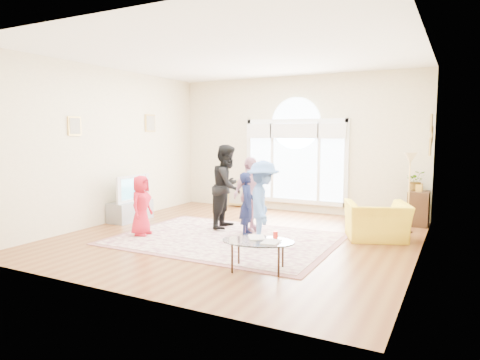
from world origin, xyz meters
The scene contains 18 objects.
ground centered at (0.00, 0.00, 0.00)m, with size 6.00×6.00×0.00m, color brown.
room_shell centered at (0.01, 2.83, 1.57)m, with size 6.00×6.00×6.00m.
area_rug centered at (-0.13, -0.20, 0.01)m, with size 3.60×2.60×0.02m, color beige.
rug_border centered at (-0.13, -0.20, 0.01)m, with size 3.80×2.80×0.01m, color #945D5B.
tv_console centered at (-2.75, 0.30, 0.21)m, with size 0.45×1.00×0.42m, color gray.
television centered at (-2.74, 0.30, 0.70)m, with size 0.16×0.98×0.56m.
coffee_table centered at (1.11, -1.50, 0.40)m, with size 1.11×0.84×0.54m.
armchair centered at (2.25, 1.00, 0.33)m, with size 1.02×0.89×0.66m, color yellow.
side_cabinet centered at (2.78, 2.62, 0.35)m, with size 0.40×0.50×0.70m, color black.
floor_lamp centered at (2.66, 1.88, 1.28)m, with size 0.31×0.31×1.51m.
plant_pedestal centered at (2.70, 2.70, 0.35)m, with size 0.20×0.20×0.70m, color white.
potted_plant centered at (2.70, 2.70, 0.90)m, with size 0.37×0.32×0.41m, color #33722D.
leaning_picture centered at (-1.37, 2.90, 0.00)m, with size 0.80×0.05×0.62m, color tan.
child_red centered at (-1.61, -0.67, 0.57)m, with size 0.53×0.35×1.09m, color red.
child_navy centered at (0.09, 0.22, 0.59)m, with size 0.42×0.27×1.14m, color #111739.
child_black centered at (-0.53, 0.59, 0.83)m, with size 0.79×0.62×1.63m, color black.
child_pink centered at (0.01, 0.48, 0.73)m, with size 0.83×0.34×1.41m, color #C98DA2.
child_blue centered at (0.67, -0.36, 0.73)m, with size 0.91×0.52×1.41m, color #5481D1.
Camera 1 is at (3.51, -6.64, 1.87)m, focal length 32.00 mm.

